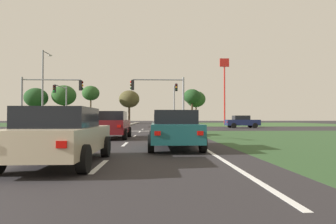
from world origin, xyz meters
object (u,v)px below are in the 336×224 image
at_px(car_white_near, 110,121).
at_px(traffic_signal_near_left, 46,93).
at_px(car_grey_second, 165,124).
at_px(treeline_fifth, 196,99).
at_px(car_beige_seventh, 61,135).
at_px(traffic_signal_near_right, 163,93).
at_px(traffic_signal_far_right, 175,98).
at_px(treeline_fourth, 129,99).
at_px(street_lamp_second, 43,85).
at_px(traffic_signal_far_left, 62,98).
at_px(treeline_sixth, 192,97).
at_px(treeline_second, 64,96).
at_px(treeline_near, 36,98).
at_px(car_navy_fifth, 242,122).
at_px(car_black_third, 122,120).
at_px(treeline_third, 91,93).
at_px(pedestrian_at_median, 122,118).
at_px(car_teal_sixth, 174,129).
at_px(car_maroon_fourth, 112,125).

bearing_deg(car_white_near, traffic_signal_near_left, 80.52).
distance_m(car_grey_second, treeline_fifth, 47.68).
distance_m(car_beige_seventh, traffic_signal_near_right, 19.85).
bearing_deg(traffic_signal_far_right, treeline_fourth, 107.38).
bearing_deg(street_lamp_second, traffic_signal_near_left, -66.69).
xyz_separation_m(traffic_signal_far_left, treeline_sixth, (20.98, 26.37, 2.29)).
height_order(car_grey_second, treeline_second, treeline_second).
height_order(car_white_near, treeline_second, treeline_second).
bearing_deg(treeline_fifth, treeline_fourth, 179.13).
bearing_deg(treeline_near, car_beige_seventh, -66.91).
xyz_separation_m(car_navy_fifth, treeline_second, (-32.06, 31.80, 5.72)).
bearing_deg(car_black_third, car_grey_second, 101.00).
distance_m(traffic_signal_near_left, treeline_fourth, 40.25).
height_order(car_white_near, traffic_signal_far_right, traffic_signal_far_right).
height_order(traffic_signal_far_left, traffic_signal_near_right, traffic_signal_far_left).
relative_size(traffic_signal_near_right, treeline_near, 0.64).
distance_m(traffic_signal_near_right, treeline_third, 40.12).
xyz_separation_m(pedestrian_at_median, treeline_second, (-16.14, 23.30, 5.30)).
bearing_deg(traffic_signal_far_right, car_teal_sixth, -94.05).
bearing_deg(traffic_signal_near_left, car_navy_fifth, 20.26).
bearing_deg(treeline_fourth, treeline_third, -160.18).
distance_m(traffic_signal_far_right, treeline_third, 30.73).
xyz_separation_m(treeline_second, treeline_fourth, (15.09, 0.41, -0.78)).
xyz_separation_m(pedestrian_at_median, treeline_third, (-9.38, 20.71, 5.60)).
bearing_deg(car_white_near, street_lamp_second, 62.10).
bearing_deg(car_teal_sixth, car_maroon_fourth, 120.28).
xyz_separation_m(pedestrian_at_median, treeline_fifth, (14.81, 23.47, 4.53)).
bearing_deg(street_lamp_second, treeline_second, 103.81).
relative_size(car_white_near, street_lamp_second, 0.49).
bearing_deg(treeline_near, treeline_fifth, 1.03).
relative_size(car_grey_second, traffic_signal_near_left, 0.77).
xyz_separation_m(traffic_signal_near_right, pedestrian_at_median, (-5.83, 16.28, -2.39)).
xyz_separation_m(car_black_third, traffic_signal_near_right, (7.93, -33.82, 2.81)).
bearing_deg(treeline_near, treeline_fourth, 2.45).
distance_m(street_lamp_second, treeline_fourth, 33.86).
bearing_deg(treeline_near, street_lamp_second, -66.20).
xyz_separation_m(traffic_signal_near_left, treeline_near, (-17.16, 39.08, 2.32)).
relative_size(treeline_fourth, treeline_sixth, 0.98).
xyz_separation_m(car_maroon_fourth, treeline_near, (-24.82, 48.99, 5.09)).
xyz_separation_m(car_black_third, treeline_second, (-14.04, 5.75, 5.71)).
distance_m(pedestrian_at_median, treeline_second, 28.83).
distance_m(car_white_near, treeline_third, 21.02).
distance_m(car_white_near, treeline_fifth, 27.83).
bearing_deg(treeline_third, car_grey_second, -70.88).
relative_size(car_white_near, car_beige_seventh, 1.06).
bearing_deg(treeline_third, treeline_near, 170.80).
xyz_separation_m(car_grey_second, treeline_sixth, (7.79, 44.56, 5.42)).
bearing_deg(car_teal_sixth, car_white_near, 103.25).
xyz_separation_m(street_lamp_second, treeline_fourth, (7.05, 33.11, 0.57)).
relative_size(street_lamp_second, treeline_fourth, 1.18).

